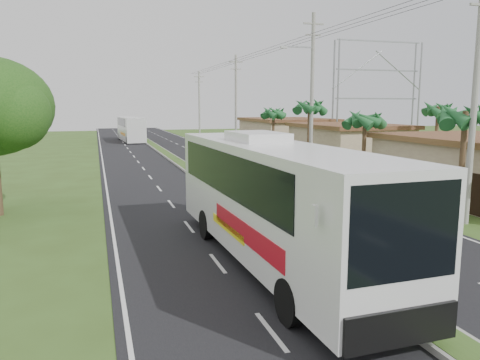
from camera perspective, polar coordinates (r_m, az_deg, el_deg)
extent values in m
plane|color=#374E1C|center=(17.06, 8.86, -8.93)|extent=(180.00, 180.00, 0.00)
cube|color=black|center=(35.68, -5.30, 0.58)|extent=(14.00, 160.00, 0.02)
cube|color=gray|center=(35.67, -5.30, 0.71)|extent=(1.20, 160.00, 0.17)
cube|color=#374E1C|center=(35.65, -5.30, 0.86)|extent=(0.95, 160.00, 0.02)
cube|color=silver|center=(34.95, -16.11, 0.07)|extent=(0.12, 160.00, 0.01)
cube|color=silver|center=(37.61, 4.74, 1.01)|extent=(0.12, 160.00, 0.01)
cube|color=tan|center=(42.41, 12.97, 3.99)|extent=(7.00, 10.00, 3.35)
cube|color=#4D231B|center=(42.29, 13.06, 6.47)|extent=(7.60, 10.60, 0.32)
cube|color=tan|center=(54.93, 5.64, 5.35)|extent=(8.00, 11.00, 3.50)
cube|color=#4D231B|center=(54.84, 5.67, 7.34)|extent=(8.60, 11.60, 0.32)
cylinder|color=#473321|center=(24.04, 25.41, 1.64)|extent=(0.26, 0.26, 5.00)
cylinder|color=#473321|center=(31.45, 14.85, 3.39)|extent=(0.26, 0.26, 4.60)
cylinder|color=#473321|center=(37.26, 8.38, 5.04)|extent=(0.26, 0.26, 5.40)
cylinder|color=#473321|center=(45.73, 4.08, 5.46)|extent=(0.26, 0.26, 4.80)
cylinder|color=#473321|center=(38.61, 22.78, 4.42)|extent=(0.26, 0.26, 5.20)
sphere|color=#184412|center=(23.83, -26.04, 7.33)|extent=(3.40, 3.40, 3.40)
cylinder|color=gray|center=(22.82, 26.69, 8.77)|extent=(0.28, 0.28, 11.00)
cylinder|color=gray|center=(36.15, 8.76, 10.15)|extent=(0.28, 0.28, 12.00)
cube|color=gray|center=(36.63, 8.96, 18.30)|extent=(1.60, 0.12, 0.12)
cube|color=gray|center=(36.51, 8.93, 17.07)|extent=(1.20, 0.10, 0.10)
cube|color=gray|center=(35.89, 7.10, 15.80)|extent=(2.40, 0.10, 0.10)
cylinder|color=gray|center=(54.85, -0.50, 9.31)|extent=(0.28, 0.28, 11.00)
cube|color=gray|center=(55.07, -0.51, 14.21)|extent=(1.60, 0.12, 0.12)
cube|color=gray|center=(55.01, -0.51, 13.38)|extent=(1.20, 0.10, 0.10)
cylinder|color=gray|center=(74.23, -4.98, 9.01)|extent=(0.28, 0.28, 10.50)
cube|color=gray|center=(74.37, -5.03, 12.44)|extent=(1.60, 0.12, 0.12)
cube|color=gray|center=(74.32, -5.02, 11.82)|extent=(1.20, 0.10, 0.10)
cylinder|color=gray|center=(50.27, 11.82, 9.72)|extent=(0.18, 0.18, 12.00)
cylinder|color=gray|center=(55.78, 20.98, 9.23)|extent=(0.18, 0.18, 12.00)
cylinder|color=gray|center=(51.15, 11.28, 9.72)|extent=(0.18, 0.18, 12.00)
cylinder|color=gray|center=(56.57, 20.35, 9.25)|extent=(0.18, 0.18, 12.00)
cube|color=gray|center=(53.28, 16.34, 9.50)|extent=(10.00, 0.14, 0.14)
cube|color=gray|center=(53.40, 16.49, 12.72)|extent=(10.00, 0.14, 0.14)
cube|color=gray|center=(53.70, 16.63, 15.91)|extent=(10.00, 0.14, 0.14)
cube|color=silver|center=(15.35, 3.82, -2.15)|extent=(3.19, 13.46, 3.51)
cube|color=black|center=(15.83, 2.92, 1.04)|extent=(3.16, 10.79, 1.41)
cube|color=black|center=(9.61, 19.34, -6.00)|extent=(2.51, 0.22, 1.97)
cube|color=#B50F1D|center=(14.31, 5.86, -5.88)|extent=(3.01, 5.88, 0.61)
cube|color=yellow|center=(15.87, 3.32, -5.41)|extent=(2.94, 3.43, 0.28)
cube|color=silver|center=(16.33, 2.08, 5.31)|extent=(1.64, 2.72, 0.31)
cylinder|color=black|center=(11.64, 6.11, -14.55)|extent=(0.39, 1.17, 1.16)
cylinder|color=black|center=(12.84, 16.62, -12.58)|extent=(0.39, 1.17, 1.16)
cylinder|color=black|center=(18.63, -4.09, -5.44)|extent=(0.39, 1.17, 1.16)
cylinder|color=black|center=(19.40, 3.15, -4.84)|extent=(0.39, 1.17, 1.16)
cube|color=silver|center=(71.60, -13.16, 6.09)|extent=(3.34, 12.33, 3.39)
cube|color=black|center=(72.08, -13.24, 6.92)|extent=(3.21, 9.16, 1.15)
cube|color=orange|center=(70.58, -13.03, 5.53)|extent=(3.03, 5.98, 0.37)
cylinder|color=black|center=(66.54, -13.56, 4.71)|extent=(0.38, 1.03, 1.02)
cylinder|color=black|center=(66.86, -11.57, 4.80)|extent=(0.38, 1.03, 1.02)
cylinder|color=black|center=(76.01, -14.43, 5.18)|extent=(0.38, 1.03, 1.02)
cylinder|color=black|center=(76.29, -12.69, 5.26)|extent=(0.38, 1.03, 1.02)
imported|color=black|center=(25.16, 1.03, -1.85)|extent=(1.66, 0.79, 0.96)
imported|color=maroon|center=(25.00, 1.03, 0.29)|extent=(0.72, 0.55, 1.76)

